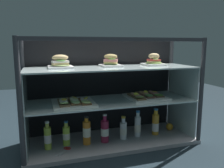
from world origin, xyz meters
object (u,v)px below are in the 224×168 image
at_px(juice_bottle_front_middle, 105,131).
at_px(kitchen_scissors, 66,149).
at_px(juice_bottle_front_fourth, 48,138).
at_px(juice_bottle_tucked_behind, 123,130).
at_px(open_sandwich_tray_near_right_corner, 146,96).
at_px(juice_bottle_back_right, 87,132).
at_px(juice_bottle_front_second, 138,126).
at_px(juice_bottle_front_left_end, 155,124).
at_px(plated_roll_sandwich_right_of_center, 111,62).
at_px(plated_roll_sandwich_far_left, 154,61).
at_px(open_sandwich_tray_mid_right, 74,102).
at_px(juice_bottle_back_center, 66,135).
at_px(plated_roll_sandwich_near_right_corner, 60,63).
at_px(orange_fruit_beside_bottles, 169,127).

xyz_separation_m(juice_bottle_front_middle, kitchen_scissors, (-0.35, -0.06, -0.10)).
bearing_deg(juice_bottle_front_fourth, juice_bottle_tucked_behind, 0.67).
relative_size(open_sandwich_tray_near_right_corner, juice_bottle_back_right, 1.39).
height_order(juice_bottle_front_fourth, juice_bottle_front_second, juice_bottle_front_second).
bearing_deg(open_sandwich_tray_near_right_corner, juice_bottle_front_left_end, -6.11).
distance_m(plated_roll_sandwich_right_of_center, juice_bottle_back_right, 0.64).
bearing_deg(plated_roll_sandwich_far_left, plated_roll_sandwich_right_of_center, 177.99).
distance_m(open_sandwich_tray_mid_right, juice_bottle_front_middle, 0.38).
bearing_deg(juice_bottle_back_right, juice_bottle_front_middle, -0.96).
distance_m(juice_bottle_back_center, kitchen_scissors, 0.12).
xyz_separation_m(open_sandwich_tray_near_right_corner, juice_bottle_back_right, (-0.56, -0.03, -0.27)).
bearing_deg(open_sandwich_tray_mid_right, juice_bottle_front_fourth, 177.83).
bearing_deg(plated_roll_sandwich_near_right_corner, juice_bottle_front_middle, -15.78).
xyz_separation_m(open_sandwich_tray_mid_right, juice_bottle_back_right, (0.10, 0.01, -0.27)).
height_order(juice_bottle_front_fourth, juice_bottle_tucked_behind, juice_bottle_front_fourth).
bearing_deg(juice_bottle_front_left_end, juice_bottle_front_fourth, -178.89).
xyz_separation_m(plated_roll_sandwich_near_right_corner, juice_bottle_back_center, (0.02, -0.07, -0.61)).
bearing_deg(juice_bottle_front_second, juice_bottle_front_fourth, -178.26).
xyz_separation_m(juice_bottle_back_center, juice_bottle_front_left_end, (0.84, -0.01, 0.01)).
distance_m(plated_roll_sandwich_near_right_corner, kitchen_scissors, 0.71).
bearing_deg(open_sandwich_tray_near_right_corner, plated_roll_sandwich_far_left, 25.41).
xyz_separation_m(plated_roll_sandwich_near_right_corner, juice_bottle_tucked_behind, (0.53, -0.09, -0.61)).
relative_size(juice_bottle_back_center, juice_bottle_tucked_behind, 0.99).
bearing_deg(juice_bottle_back_center, juice_bottle_tucked_behind, -2.16).
xyz_separation_m(open_sandwich_tray_near_right_corner, juice_bottle_tucked_behind, (-0.23, -0.02, -0.30)).
distance_m(open_sandwich_tray_mid_right, orange_fruit_beside_bottles, 1.02).
bearing_deg(plated_roll_sandwich_far_left, open_sandwich_tray_near_right_corner, -154.59).
height_order(open_sandwich_tray_mid_right, juice_bottle_front_middle, open_sandwich_tray_mid_right).
bearing_deg(juice_bottle_back_center, juice_bottle_front_left_end, -0.51).
bearing_deg(juice_bottle_front_middle, juice_bottle_front_left_end, 2.82).
xyz_separation_m(plated_roll_sandwich_near_right_corner, open_sandwich_tray_near_right_corner, (0.75, -0.06, -0.31)).
bearing_deg(open_sandwich_tray_near_right_corner, plated_roll_sandwich_right_of_center, 169.17).
height_order(plated_roll_sandwich_right_of_center, juice_bottle_front_second, plated_roll_sandwich_right_of_center).
bearing_deg(plated_roll_sandwich_near_right_corner, juice_bottle_back_right, -26.87).
relative_size(orange_fruit_beside_bottles, kitchen_scissors, 0.43).
bearing_deg(open_sandwich_tray_near_right_corner, juice_bottle_tucked_behind, -174.23).
height_order(plated_roll_sandwich_near_right_corner, juice_bottle_front_left_end, plated_roll_sandwich_near_right_corner).
relative_size(plated_roll_sandwich_near_right_corner, plated_roll_sandwich_far_left, 1.06).
height_order(juice_bottle_tucked_behind, kitchen_scissors, juice_bottle_tucked_behind).
height_order(plated_roll_sandwich_far_left, open_sandwich_tray_near_right_corner, plated_roll_sandwich_far_left).
relative_size(open_sandwich_tray_mid_right, juice_bottle_front_middle, 1.37).
bearing_deg(plated_roll_sandwich_right_of_center, plated_roll_sandwich_near_right_corner, 179.77).
height_order(juice_bottle_back_right, juice_bottle_tucked_behind, juice_bottle_back_right).
bearing_deg(juice_bottle_back_center, juice_bottle_back_right, -10.04).
xyz_separation_m(plated_roll_sandwich_right_of_center, juice_bottle_front_second, (0.24, -0.07, -0.60)).
distance_m(juice_bottle_front_left_end, orange_fruit_beside_bottles, 0.21).
bearing_deg(juice_bottle_back_right, juice_bottle_back_center, 169.96).
distance_m(juice_bottle_front_fourth, juice_bottle_tucked_behind, 0.66).
xyz_separation_m(juice_bottle_front_second, juice_bottle_front_left_end, (0.18, -0.01, 0.00)).
bearing_deg(kitchen_scissors, juice_bottle_front_left_end, 5.45).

